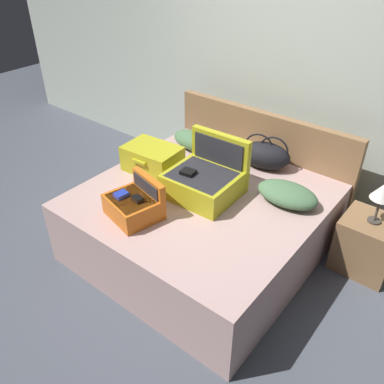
% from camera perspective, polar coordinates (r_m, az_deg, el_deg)
% --- Properties ---
extents(ground_plane, '(12.00, 12.00, 0.00)m').
position_cam_1_polar(ground_plane, '(3.42, -2.82, -11.31)').
color(ground_plane, '#4C515B').
extents(back_wall, '(8.00, 0.10, 2.60)m').
position_cam_1_polar(back_wall, '(3.96, 13.14, 16.53)').
color(back_wall, '#B7C1B2').
rests_on(back_wall, ground).
extents(bed, '(1.81, 1.80, 0.57)m').
position_cam_1_polar(bed, '(3.46, 1.40, -4.31)').
color(bed, '#BC9993').
rests_on(bed, ground).
extents(headboard, '(1.85, 0.08, 0.97)m').
position_cam_1_polar(headboard, '(4.02, 9.63, 4.53)').
color(headboard, olive).
rests_on(headboard, ground).
extents(hard_case_large, '(0.55, 0.53, 0.45)m').
position_cam_1_polar(hard_case_large, '(3.25, 1.84, 1.76)').
color(hard_case_large, gold).
rests_on(hard_case_large, bed).
extents(hard_case_medium, '(0.50, 0.38, 0.23)m').
position_cam_1_polar(hard_case_medium, '(3.59, -5.59, 4.66)').
color(hard_case_medium, gold).
rests_on(hard_case_medium, bed).
extents(hard_case_small, '(0.44, 0.41, 0.29)m').
position_cam_1_polar(hard_case_small, '(3.05, -8.11, -1.71)').
color(hard_case_small, '#D16619').
rests_on(hard_case_small, bed).
extents(duffel_bag, '(0.49, 0.35, 0.32)m').
position_cam_1_polar(duffel_bag, '(3.67, 10.27, 5.14)').
color(duffel_bag, black).
rests_on(duffel_bag, bed).
extents(pillow_near_headboard, '(0.51, 0.30, 0.17)m').
position_cam_1_polar(pillow_near_headboard, '(3.95, 0.47, 7.19)').
color(pillow_near_headboard, '#4C724C').
rests_on(pillow_near_headboard, bed).
extents(pillow_center_head, '(0.50, 0.32, 0.15)m').
position_cam_1_polar(pillow_center_head, '(3.26, 13.24, -0.29)').
color(pillow_center_head, '#4C724C').
rests_on(pillow_center_head, bed).
extents(nightstand, '(0.44, 0.40, 0.48)m').
position_cam_1_polar(nightstand, '(3.61, 23.31, -6.80)').
color(nightstand, olive).
rests_on(nightstand, ground).
extents(table_lamp, '(0.17, 0.17, 0.35)m').
position_cam_1_polar(table_lamp, '(3.32, 25.25, -0.08)').
color(table_lamp, '#3F3833').
rests_on(table_lamp, nightstand).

